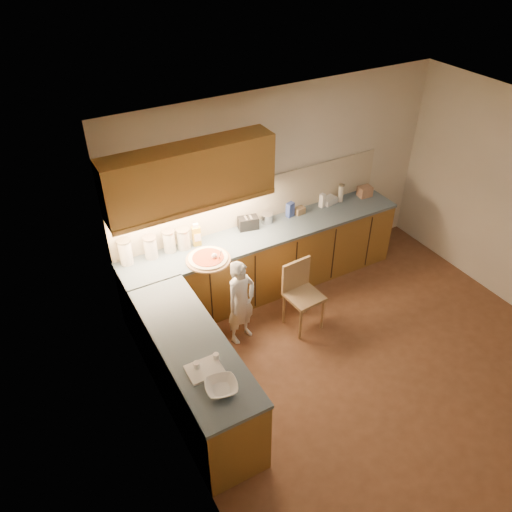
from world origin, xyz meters
name	(u,v)px	position (x,y,z in m)	size (l,w,h in m)	color
room	(391,239)	(0.00, 0.00, 1.68)	(4.54, 4.50, 2.62)	brown
l_counter	(245,293)	(-0.92, 1.25, 0.46)	(3.77, 2.62, 0.92)	olive
backsplash	(255,201)	(-0.38, 1.99, 1.21)	(3.75, 0.02, 0.58)	beige
upper_cabinets	(190,176)	(-1.27, 1.82, 1.85)	(1.95, 0.36, 0.73)	olive
pizza_on_board	(208,259)	(-1.27, 1.49, 0.94)	(0.52, 0.52, 0.21)	tan
child	(241,302)	(-1.09, 1.04, 0.55)	(0.40, 0.26, 1.10)	white
wooden_chair	(301,290)	(-0.34, 0.92, 0.51)	(0.42, 0.42, 0.88)	tan
mixing_bowl	(221,387)	(-1.95, -0.25, 0.95)	(0.28, 0.28, 0.07)	white
canister_a	(125,252)	(-2.10, 1.89, 1.08)	(0.16, 0.16, 0.32)	white
canister_b	(151,247)	(-1.81, 1.87, 1.06)	(0.16, 0.16, 0.28)	silver
canister_c	(169,241)	(-1.58, 1.88, 1.06)	(0.15, 0.15, 0.28)	silver
canister_d	(183,239)	(-1.41, 1.86, 1.05)	(0.16, 0.16, 0.27)	beige
oil_jug	(196,235)	(-1.25, 1.84, 1.06)	(0.11, 0.09, 0.30)	gold
toaster	(248,223)	(-0.54, 1.86, 1.00)	(0.27, 0.19, 0.16)	black
steel_pot	(267,218)	(-0.26, 1.88, 0.98)	(0.16, 0.16, 0.12)	#B6B6BB
blue_box	(290,210)	(0.08, 1.85, 1.02)	(0.10, 0.07, 0.20)	#33499B
card_box_a	(300,211)	(0.22, 1.85, 0.97)	(0.13, 0.09, 0.09)	tan
white_bottle	(322,201)	(0.58, 1.85, 1.02)	(0.06, 0.06, 0.19)	white
flat_pack	(329,200)	(0.73, 1.88, 0.96)	(0.20, 0.14, 0.08)	silver
tall_jar	(341,193)	(0.89, 1.85, 1.05)	(0.08, 0.08, 0.25)	silver
card_box_b	(365,191)	(1.27, 1.80, 0.99)	(0.18, 0.14, 0.14)	#A67859
dough_cloth	(204,369)	(-1.99, 0.01, 0.93)	(0.31, 0.24, 0.02)	silver
spice_jar_a	(197,366)	(-2.04, 0.06, 0.96)	(0.06, 0.06, 0.08)	white
spice_jar_b	(216,357)	(-1.84, 0.08, 0.96)	(0.05, 0.05, 0.07)	white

